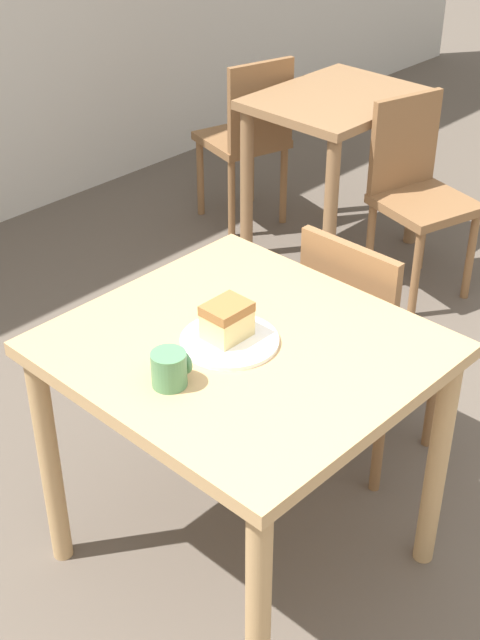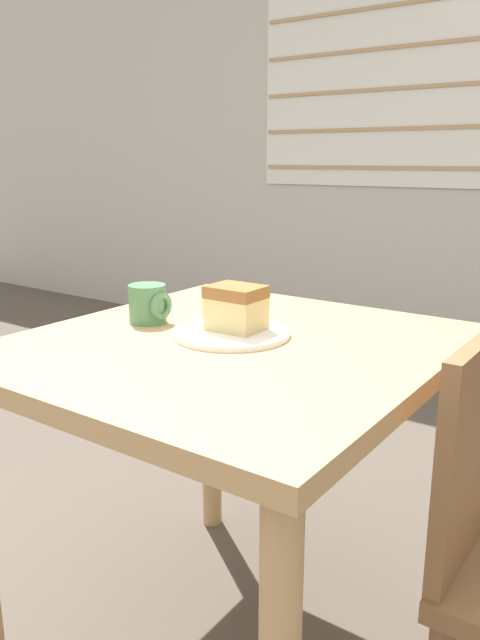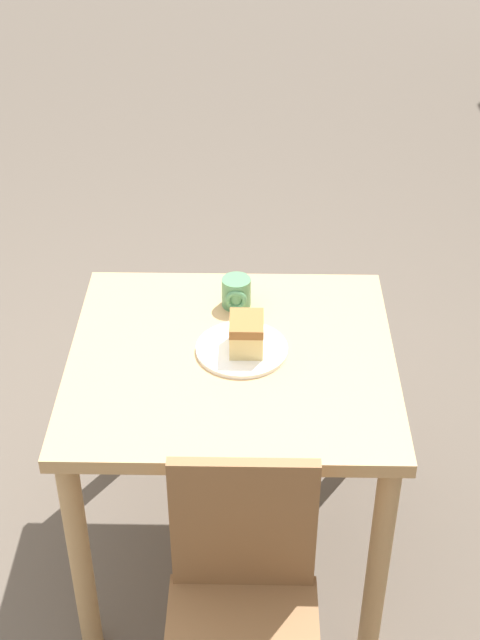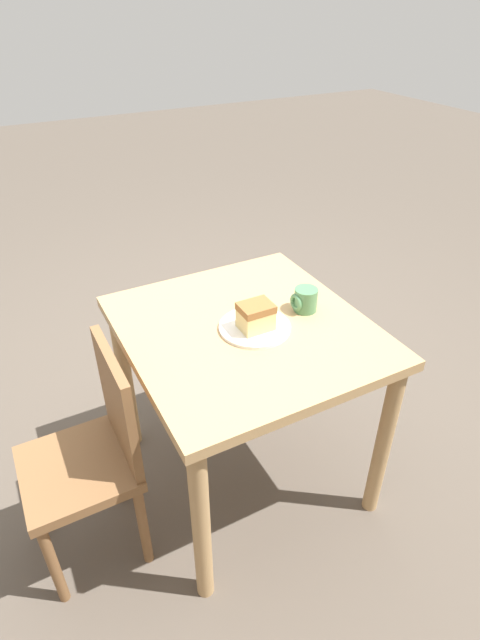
{
  "view_description": "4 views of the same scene",
  "coord_description": "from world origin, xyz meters",
  "px_view_note": "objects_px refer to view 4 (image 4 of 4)",
  "views": [
    {
      "loc": [
        -1.27,
        -0.75,
        2.06
      ],
      "look_at": [
        0.14,
        0.58,
        0.82
      ],
      "focal_mm": 50.0,
      "sensor_mm": 36.0,
      "label": 1
    },
    {
      "loc": [
        0.85,
        -0.48,
        1.15
      ],
      "look_at": [
        0.08,
        0.6,
        0.8
      ],
      "focal_mm": 35.0,
      "sensor_mm": 36.0,
      "label": 2
    },
    {
      "loc": [
        2.05,
        0.6,
        2.27
      ],
      "look_at": [
        0.07,
        0.56,
        0.87
      ],
      "focal_mm": 50.0,
      "sensor_mm": 36.0,
      "label": 3
    },
    {
      "loc": [
        0.81,
        1.83,
        1.79
      ],
      "look_at": [
        0.13,
        0.54,
        0.81
      ],
      "focal_mm": 28.0,
      "sensor_mm": 36.0,
      "label": 4
    }
  ],
  "objects_px": {
    "dining_table_near": "(245,353)",
    "plate": "(255,327)",
    "cake_slice": "(256,316)",
    "coffee_mug": "(305,300)",
    "chair_near_window": "(94,454)"
  },
  "relations": [
    {
      "from": "plate",
      "to": "coffee_mug",
      "type": "xyz_separation_m",
      "value": [
        -0.22,
        -0.02,
        0.04
      ]
    },
    {
      "from": "cake_slice",
      "to": "coffee_mug",
      "type": "relative_size",
      "value": 1.23
    },
    {
      "from": "cake_slice",
      "to": "coffee_mug",
      "type": "xyz_separation_m",
      "value": [
        -0.23,
        -0.03,
        -0.02
      ]
    },
    {
      "from": "dining_table_near",
      "to": "chair_near_window",
      "type": "distance_m",
      "value": 0.63
    },
    {
      "from": "dining_table_near",
      "to": "coffee_mug",
      "type": "height_order",
      "value": "coffee_mug"
    },
    {
      "from": "chair_near_window",
      "to": "cake_slice",
      "type": "bearing_deg",
      "value": 89.96
    },
    {
      "from": "chair_near_window",
      "to": "coffee_mug",
      "type": "height_order",
      "value": "coffee_mug"
    },
    {
      "from": "plate",
      "to": "cake_slice",
      "type": "relative_size",
      "value": 2.21
    },
    {
      "from": "coffee_mug",
      "to": "cake_slice",
      "type": "bearing_deg",
      "value": 8.16
    },
    {
      "from": "chair_near_window",
      "to": "plate",
      "type": "xyz_separation_m",
      "value": [
        -0.63,
        -0.01,
        0.31
      ]
    },
    {
      "from": "chair_near_window",
      "to": "plate",
      "type": "bearing_deg",
      "value": 91.12
    },
    {
      "from": "dining_table_near",
      "to": "plate",
      "type": "height_order",
      "value": "plate"
    },
    {
      "from": "chair_near_window",
      "to": "cake_slice",
      "type": "relative_size",
      "value": 7.41
    },
    {
      "from": "cake_slice",
      "to": "coffee_mug",
      "type": "height_order",
      "value": "cake_slice"
    },
    {
      "from": "dining_table_near",
      "to": "chair_near_window",
      "type": "height_order",
      "value": "chair_near_window"
    }
  ]
}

